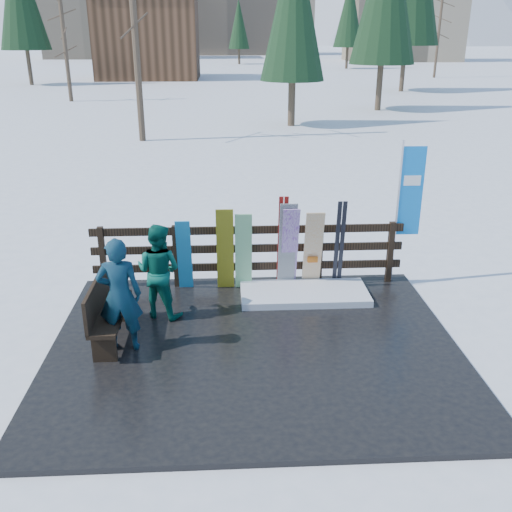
{
  "coord_description": "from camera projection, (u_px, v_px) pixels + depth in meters",
  "views": [
    {
      "loc": [
        -0.38,
        -7.39,
        4.38
      ],
      "look_at": [
        0.08,
        1.0,
        1.1
      ],
      "focal_mm": 40.0,
      "sensor_mm": 36.0,
      "label": 1
    }
  ],
  "objects": [
    {
      "name": "ski_pair_a",
      "position": [
        282.0,
        242.0,
        10.08
      ],
      "size": [
        0.17,
        0.34,
        1.74
      ],
      "color": "#A11813",
      "rests_on": "deck"
    },
    {
      "name": "snowboard_4",
      "position": [
        287.0,
        246.0,
        10.04
      ],
      "size": [
        0.31,
        0.34,
        1.63
      ],
      "primitive_type": "cube",
      "rotation": [
        0.19,
        0.0,
        0.0
      ],
      "color": "black",
      "rests_on": "deck"
    },
    {
      "name": "bench",
      "position": [
        105.0,
        309.0,
        8.4
      ],
      "size": [
        0.41,
        1.5,
        0.97
      ],
      "color": "black",
      "rests_on": "deck"
    },
    {
      "name": "resort_buildings",
      "position": [
        230.0,
        4.0,
        112.3
      ],
      "size": [
        73.0,
        87.6,
        22.6
      ],
      "color": "tan",
      "rests_on": "ground"
    },
    {
      "name": "trees",
      "position": [
        262.0,
        16.0,
        52.15
      ],
      "size": [
        42.31,
        68.73,
        14.07
      ],
      "color": "#382B1E",
      "rests_on": "ground"
    },
    {
      "name": "snowboard_0",
      "position": [
        184.0,
        255.0,
        10.0
      ],
      "size": [
        0.25,
        0.32,
        1.35
      ],
      "primitive_type": "cube",
      "rotation": [
        0.22,
        0.0,
        0.0
      ],
      "color": "#208BC5",
      "rests_on": "deck"
    },
    {
      "name": "person_front",
      "position": [
        120.0,
        295.0,
        8.06
      ],
      "size": [
        0.65,
        0.45,
        1.71
      ],
      "primitive_type": "imported",
      "rotation": [
        0.0,
        0.0,
        3.2
      ],
      "color": "#10414B",
      "rests_on": "deck"
    },
    {
      "name": "ski_pair_b",
      "position": [
        339.0,
        244.0,
        10.15
      ],
      "size": [
        0.17,
        0.21,
        1.62
      ],
      "color": "black",
      "rests_on": "deck"
    },
    {
      "name": "rental_flag",
      "position": [
        408.0,
        197.0,
        10.11
      ],
      "size": [
        0.45,
        0.04,
        2.6
      ],
      "color": "silver",
      "rests_on": "deck"
    },
    {
      "name": "fence",
      "position": [
        248.0,
        251.0,
        10.26
      ],
      "size": [
        5.6,
        0.1,
        1.15
      ],
      "color": "black",
      "rests_on": "deck"
    },
    {
      "name": "snowboard_5",
      "position": [
        313.0,
        250.0,
        10.09
      ],
      "size": [
        0.33,
        0.37,
        1.47
      ],
      "primitive_type": "cube",
      "rotation": [
        0.23,
        0.0,
        0.0
      ],
      "color": "white",
      "rests_on": "deck"
    },
    {
      "name": "person_back",
      "position": [
        159.0,
        271.0,
        9.08
      ],
      "size": [
        0.92,
        0.83,
        1.56
      ],
      "primitive_type": "imported",
      "rotation": [
        0.0,
        0.0,
        2.75
      ],
      "color": "#095244",
      "rests_on": "deck"
    },
    {
      "name": "snowboard_2",
      "position": [
        225.0,
        250.0,
        10.0
      ],
      "size": [
        0.3,
        0.26,
        1.54
      ],
      "primitive_type": "cube",
      "rotation": [
        0.15,
        0.0,
        0.0
      ],
      "color": "yellow",
      "rests_on": "deck"
    },
    {
      "name": "snowboard_3",
      "position": [
        290.0,
        248.0,
        10.05
      ],
      "size": [
        0.29,
        0.45,
        1.55
      ],
      "primitive_type": "cube",
      "rotation": [
        0.27,
        0.0,
        0.0
      ],
      "color": "silver",
      "rests_on": "deck"
    },
    {
      "name": "deck",
      "position": [
        255.0,
        347.0,
        8.47
      ],
      "size": [
        6.0,
        5.0,
        0.08
      ],
      "primitive_type": "cube",
      "color": "black",
      "rests_on": "ground"
    },
    {
      "name": "snowboard_1",
      "position": [
        243.0,
        252.0,
        10.03
      ],
      "size": [
        0.3,
        0.23,
        1.44
      ],
      "primitive_type": "cube",
      "rotation": [
        0.14,
        0.0,
        0.0
      ],
      "color": "white",
      "rests_on": "deck"
    },
    {
      "name": "ground",
      "position": [
        255.0,
        349.0,
        8.49
      ],
      "size": [
        700.0,
        700.0,
        0.0
      ],
      "primitive_type": "plane",
      "color": "white",
      "rests_on": "ground"
    },
    {
      "name": "snow_patch",
      "position": [
        304.0,
        294.0,
        9.97
      ],
      "size": [
        2.21,
        1.0,
        0.12
      ],
      "primitive_type": "cube",
      "color": "white",
      "rests_on": "deck"
    }
  ]
}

